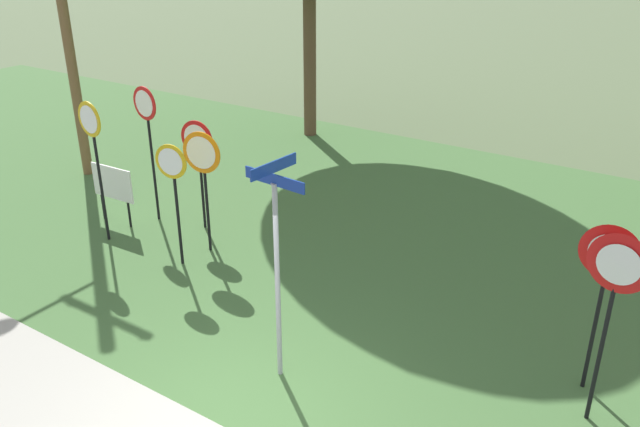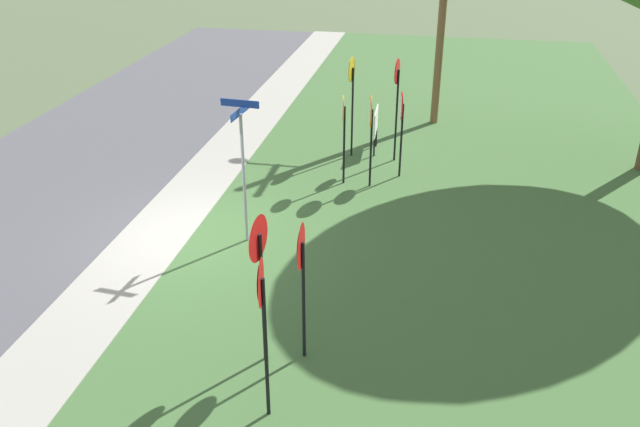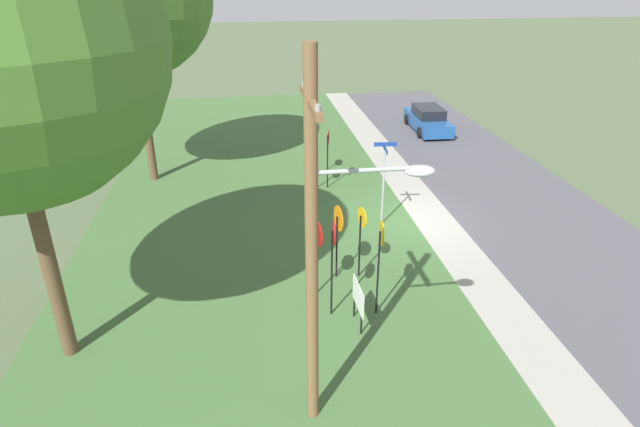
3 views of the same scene
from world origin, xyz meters
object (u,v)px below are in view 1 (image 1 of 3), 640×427
object	(u,v)px
street_name_post	(277,256)
utility_pole	(55,0)
yield_sign_near_left	(614,286)
stop_sign_far_center	(198,152)
stop_sign_far_left	(173,180)
stop_sign_near_left	(93,143)
stop_sign_near_right	(148,126)
stop_sign_far_right	(203,166)
notice_board	(113,186)
yield_sign_far_left	(606,270)

from	to	relation	value
street_name_post	utility_pole	distance (m)	9.68
yield_sign_near_left	street_name_post	xyz separation A→B (m)	(-3.82, -1.41, -0.10)
stop_sign_far_center	stop_sign_far_left	bearing A→B (deg)	-70.58
stop_sign_near_left	stop_sign_near_right	bearing A→B (deg)	89.50
stop_sign_far_center	stop_sign_far_right	bearing A→B (deg)	-49.68
stop_sign_near_right	street_name_post	bearing A→B (deg)	-21.75
stop_sign_near_left	yield_sign_near_left	xyz separation A→B (m)	(9.18, -0.07, -0.05)
stop_sign_far_left	street_name_post	xyz separation A→B (m)	(3.42, -1.56, 0.21)
notice_board	stop_sign_near_right	bearing A→B (deg)	42.71
stop_sign_far_left	stop_sign_far_right	xyz separation A→B (m)	(0.07, 0.69, 0.08)
stop_sign_far_center	stop_sign_near_right	bearing A→B (deg)	-175.75
yield_sign_far_left	utility_pole	size ratio (longest dim) A/B	0.32
stop_sign_near_left	street_name_post	bearing A→B (deg)	-10.04
stop_sign_far_left	utility_pole	world-z (taller)	utility_pole
stop_sign_near_left	yield_sign_far_left	size ratio (longest dim) A/B	1.15
stop_sign_far_right	stop_sign_near_left	bearing A→B (deg)	-168.56
street_name_post	stop_sign_near_left	bearing A→B (deg)	169.55
stop_sign_far_right	yield_sign_far_left	bearing A→B (deg)	-11.41
stop_sign_far_center	stop_sign_far_right	xyz separation A→B (m)	(0.77, -0.70, 0.08)
stop_sign_far_left	yield_sign_near_left	size ratio (longest dim) A/B	0.88
stop_sign_far_left	utility_pole	size ratio (longest dim) A/B	0.30
stop_sign_near_right	utility_pole	distance (m)	4.16
stop_sign_near_left	yield_sign_far_left	xyz separation A→B (m)	(8.99, 0.54, -0.19)
stop_sign_near_left	yield_sign_near_left	bearing A→B (deg)	4.93
utility_pole	yield_sign_near_left	bearing A→B (deg)	-9.65
stop_sign_near_left	stop_sign_far_left	bearing A→B (deg)	7.73
notice_board	stop_sign_far_center	bearing A→B (deg)	23.67
yield_sign_far_left	utility_pole	xyz separation A→B (m)	(-12.34, 1.52, 2.34)
utility_pole	stop_sign_near_left	bearing A→B (deg)	-31.51
stop_sign_near_right	notice_board	xyz separation A→B (m)	(-0.59, -0.58, -1.22)
stop_sign_near_left	stop_sign_far_right	size ratio (longest dim) A/B	1.18
stop_sign_far_left	stop_sign_far_center	bearing A→B (deg)	106.17
yield_sign_near_left	street_name_post	world-z (taller)	street_name_post
stop_sign_far_right	street_name_post	xyz separation A→B (m)	(3.36, -2.25, 0.14)
stop_sign_far_right	notice_board	world-z (taller)	stop_sign_far_right
street_name_post	stop_sign_near_right	bearing A→B (deg)	157.58
stop_sign_far_center	yield_sign_near_left	size ratio (longest dim) A/B	0.87
stop_sign_far_left	stop_sign_near_right	bearing A→B (deg)	136.58
stop_sign_near_right	stop_sign_far_left	xyz separation A→B (m)	(1.81, -1.15, -0.40)
yield_sign_near_left	yield_sign_far_left	world-z (taller)	yield_sign_near_left
notice_board	utility_pole	bearing A→B (deg)	151.97
stop_sign_near_left	stop_sign_near_right	distance (m)	1.24
yield_sign_near_left	yield_sign_far_left	distance (m)	0.66
yield_sign_near_left	stop_sign_near_right	bearing A→B (deg)	178.45
stop_sign_near_left	yield_sign_near_left	size ratio (longest dim) A/B	1.07
stop_sign_far_right	stop_sign_near_right	bearing A→B (deg)	156.50
yield_sign_far_left	street_name_post	size ratio (longest dim) A/B	0.77
stop_sign_near_right	utility_pole	world-z (taller)	utility_pole
stop_sign_far_center	stop_sign_far_right	distance (m)	1.04
notice_board	yield_sign_far_left	bearing A→B (deg)	-2.77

